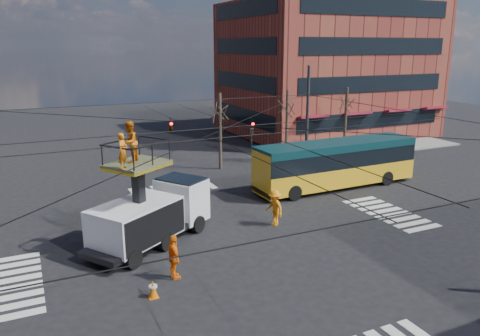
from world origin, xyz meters
name	(u,v)px	position (x,y,z in m)	size (l,w,h in m)	color
ground	(233,242)	(0.00, 0.00, 0.00)	(120.00, 120.00, 0.00)	black
sidewalk_ne	(331,136)	(21.00, 21.00, 0.06)	(18.00, 18.00, 0.12)	slate
crosswalks	(233,242)	(0.00, 0.00, 0.01)	(22.40, 22.40, 0.02)	silver
building_ne	(325,69)	(21.98, 23.98, 7.00)	(20.06, 16.06, 14.00)	maroon
overhead_network	(228,157)	(-0.07, 0.40, 4.29)	(24.24, 24.24, 8.00)	#2D2D30
tree_a	(220,111)	(5.00, 13.50, 4.63)	(2.00, 2.00, 6.00)	#382B21
tree_b	(287,107)	(11.00, 13.50, 4.63)	(2.00, 2.00, 6.00)	#382B21
tree_c	(346,103)	(17.00, 13.50, 4.63)	(2.00, 2.00, 6.00)	#382B21
utility_truck	(151,204)	(-3.60, 1.73, 2.03)	(7.09, 5.82, 6.18)	black
city_bus	(336,163)	(10.28, 5.62, 1.72)	(11.88, 2.87, 3.20)	gold
traffic_cone	(153,289)	(-4.96, -3.47, 0.36)	(0.36, 0.36, 0.72)	orange
worker_ground	(174,257)	(-3.74, -2.35, 0.97)	(1.14, 0.47, 1.94)	orange
flagger	(275,208)	(2.99, 1.16, 0.99)	(1.28, 0.74, 1.98)	orange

